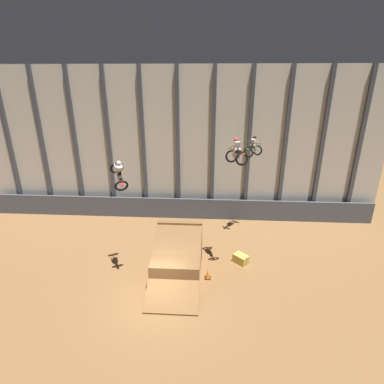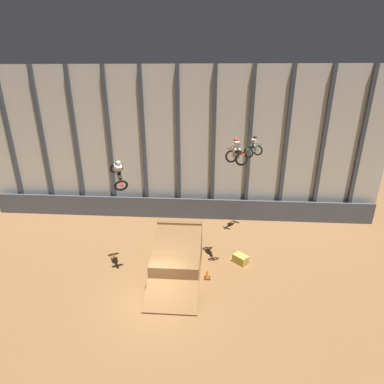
% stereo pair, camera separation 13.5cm
% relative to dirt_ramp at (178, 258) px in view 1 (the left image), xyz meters
% --- Properties ---
extents(ground_plane, '(60.00, 60.00, 0.00)m').
position_rel_dirt_ramp_xyz_m(ground_plane, '(-0.75, -2.50, -0.95)').
color(ground_plane, olive).
extents(arena_back_wall, '(32.00, 0.40, 12.01)m').
position_rel_dirt_ramp_xyz_m(arena_back_wall, '(-0.75, 8.05, 5.05)').
color(arena_back_wall, beige).
rests_on(arena_back_wall, ground_plane).
extents(lower_barrier, '(31.36, 0.20, 1.74)m').
position_rel_dirt_ramp_xyz_m(lower_barrier, '(-0.75, 7.41, -0.08)').
color(lower_barrier, '#474C56').
rests_on(lower_barrier, ground_plane).
extents(dirt_ramp, '(2.80, 5.44, 2.81)m').
position_rel_dirt_ramp_xyz_m(dirt_ramp, '(0.00, 0.00, 0.00)').
color(dirt_ramp, brown).
rests_on(dirt_ramp, ground_plane).
extents(rider_bike_left_air, '(1.39, 1.85, 1.69)m').
position_rel_dirt_ramp_xyz_m(rider_bike_left_air, '(-3.02, -0.33, 5.32)').
color(rider_bike_left_air, black).
extents(rider_bike_center_air, '(1.22, 1.78, 1.54)m').
position_rel_dirt_ramp_xyz_m(rider_bike_center_air, '(3.24, 0.81, 6.26)').
color(rider_bike_center_air, black).
extents(rider_bike_right_air, '(1.47, 1.70, 1.49)m').
position_rel_dirt_ramp_xyz_m(rider_bike_right_air, '(4.75, 5.22, 5.59)').
color(rider_bike_right_air, black).
extents(traffic_cone_near_ramp, '(0.36, 0.36, 0.58)m').
position_rel_dirt_ramp_xyz_m(traffic_cone_near_ramp, '(-0.48, 3.27, -0.67)').
color(traffic_cone_near_ramp, black).
rests_on(traffic_cone_near_ramp, ground_plane).
extents(traffic_cone_arena_edge, '(0.36, 0.36, 0.58)m').
position_rel_dirt_ramp_xyz_m(traffic_cone_arena_edge, '(1.82, -0.59, -0.67)').
color(traffic_cone_arena_edge, black).
rests_on(traffic_cone_arena_edge, ground_plane).
extents(hay_bale_trackside, '(1.06, 1.06, 0.57)m').
position_rel_dirt_ramp_xyz_m(hay_bale_trackside, '(3.90, 1.13, -0.67)').
color(hay_bale_trackside, '#CCB751').
rests_on(hay_bale_trackside, ground_plane).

